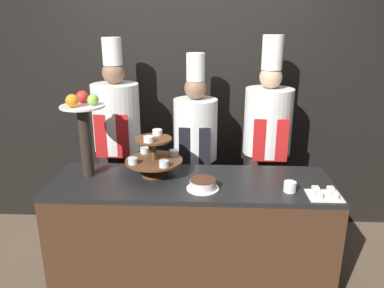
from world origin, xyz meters
TOP-DOWN VIEW (x-y plane):
  - wall_back at (0.00, 1.35)m, footprint 10.00×0.06m
  - buffet_counter at (0.00, 0.33)m, footprint 2.04×0.66m
  - tiered_stand at (-0.28, 0.43)m, footprint 0.43×0.43m
  - fruit_pedestal at (-0.78, 0.41)m, footprint 0.32×0.32m
  - cake_round at (0.08, 0.20)m, footprint 0.23×0.23m
  - cup_white at (0.68, 0.18)m, footprint 0.08×0.08m
  - cake_square_tray at (0.89, 0.12)m, footprint 0.22×0.20m
  - chef_left at (-0.68, 0.97)m, footprint 0.41×0.41m
  - chef_center_left at (0.01, 0.97)m, footprint 0.38×0.38m
  - chef_center_right at (0.63, 0.97)m, footprint 0.41×0.41m

SIDE VIEW (x-z plane):
  - buffet_counter at x=0.00m, z-range 0.00..0.87m
  - cake_square_tray at x=0.89m, z-range 0.86..0.91m
  - cake_round at x=0.08m, z-range 0.87..0.94m
  - cup_white at x=0.68m, z-range 0.87..0.94m
  - chef_center_left at x=0.01m, z-range 0.06..1.79m
  - chef_center_right at x=0.63m, z-range 0.06..1.93m
  - chef_left at x=-0.68m, z-range 0.08..1.92m
  - tiered_stand at x=-0.28m, z-range 0.86..1.19m
  - fruit_pedestal at x=-0.78m, z-range 0.96..1.58m
  - wall_back at x=0.00m, z-range 0.00..2.80m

